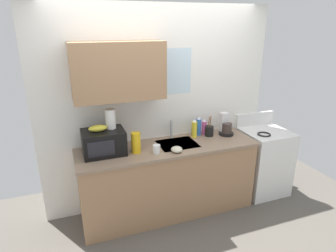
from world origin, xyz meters
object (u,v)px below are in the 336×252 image
small_bowl (177,149)px  microwave (104,142)px  stove_range (263,161)px  cereal_canister (136,143)px  paper_towel_roll (110,119)px  mug_white (157,149)px  utensil_crock (209,131)px  dish_soap_bottle_pink (204,127)px  dish_soap_bottle_blue (199,126)px  dish_soap_bottle_yellow (194,129)px  coffee_maker (225,126)px  banana_bunch (98,128)px

small_bowl → microwave: bearing=162.1°
stove_range → cereal_canister: bearing=-178.3°
paper_towel_roll → cereal_canister: 0.39m
paper_towel_roll → cereal_canister: size_ratio=0.94×
mug_white → utensil_crock: bearing=18.0°
stove_range → small_bowl: bearing=-171.7°
mug_white → dish_soap_bottle_pink: bearing=23.8°
dish_soap_bottle_blue → small_bowl: bearing=-139.2°
microwave → dish_soap_bottle_yellow: size_ratio=1.91×
mug_white → cereal_canister: bearing=156.9°
coffee_maker → banana_bunch: bearing=-178.0°
mug_white → dish_soap_bottle_yellow: bearing=25.9°
dish_soap_bottle_pink → utensil_crock: 0.09m
dish_soap_bottle_pink → cereal_canister: size_ratio=0.90×
microwave → cereal_canister: size_ratio=1.96×
small_bowl → banana_bunch: bearing=163.1°
microwave → small_bowl: (0.77, -0.25, -0.10)m
microwave → dish_soap_bottle_yellow: microwave is taller
microwave → dish_soap_bottle_pink: 1.33m
coffee_maker → dish_soap_bottle_blue: size_ratio=1.12×
mug_white → coffee_maker: bearing=13.6°
dish_soap_bottle_blue → dish_soap_bottle_pink: size_ratio=1.18×
dish_soap_bottle_blue → small_bowl: (-0.47, -0.40, -0.09)m
dish_soap_bottle_yellow → dish_soap_bottle_blue: size_ratio=0.96×
dish_soap_bottle_yellow → dish_soap_bottle_pink: size_ratio=1.14×
cereal_canister → utensil_crock: bearing=9.5°
dish_soap_bottle_yellow → mug_white: bearing=-154.1°
coffee_maker → dish_soap_bottle_blue: 0.36m
microwave → dish_soap_bottle_pink: size_ratio=2.18×
coffee_maker → mug_white: (-1.03, -0.25, -0.06)m
banana_bunch → dish_soap_bottle_yellow: banana_bunch is taller
dish_soap_bottle_blue → dish_soap_bottle_pink: bearing=-3.8°
banana_bunch → dish_soap_bottle_blue: banana_bunch is taller
dish_soap_bottle_yellow → utensil_crock: bearing=-9.1°
cereal_canister → mug_white: size_ratio=2.48×
mug_white → small_bowl: mug_white is taller
dish_soap_bottle_pink → mug_white: size_ratio=2.22×
coffee_maker → mug_white: size_ratio=2.95×
paper_towel_roll → mug_white: size_ratio=2.32×
paper_towel_roll → coffee_maker: bearing=0.3°
paper_towel_roll → dish_soap_bottle_yellow: (1.05, 0.05, -0.27)m
stove_range → utensil_crock: size_ratio=4.00×
paper_towel_roll → coffee_maker: size_ratio=0.79×
paper_towel_roll → utensil_crock: (1.25, 0.02, -0.31)m
banana_bunch → small_bowl: (0.82, -0.25, -0.27)m
utensil_crock → dish_soap_bottle_pink: bearing=113.6°
mug_white → small_bowl: bearing=-15.3°
coffee_maker → small_bowl: coffee_maker is taller
paper_towel_roll → cereal_canister: paper_towel_roll is taller
paper_towel_roll → small_bowl: size_ratio=1.69×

